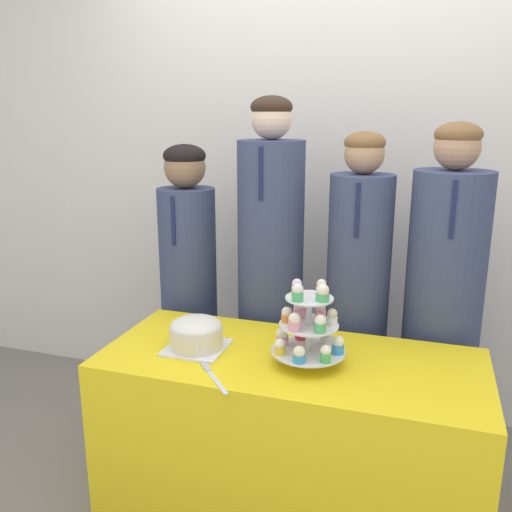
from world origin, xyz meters
TOP-DOWN VIEW (x-y plane):
  - wall_back at (0.00, 1.35)m, footprint 9.00×0.06m
  - table at (0.00, 0.30)m, footprint 1.40×0.61m
  - round_cake at (-0.36, 0.26)m, footprint 0.22×0.22m
  - cake_knife at (-0.23, 0.10)m, footprint 0.18×0.19m
  - cupcake_stand at (0.07, 0.27)m, footprint 0.26×0.26m
  - student_0 at (-0.64, 0.81)m, footprint 0.27×0.28m
  - student_1 at (-0.23, 0.81)m, footprint 0.30×0.30m
  - student_2 at (0.17, 0.81)m, footprint 0.27×0.28m
  - student_3 at (0.53, 0.81)m, footprint 0.32×0.32m

SIDE VIEW (x-z plane):
  - table at x=0.00m, z-range 0.00..0.72m
  - student_0 at x=-0.64m, z-range -0.02..1.43m
  - cake_knife at x=-0.23m, z-range 0.71..0.72m
  - student_2 at x=0.17m, z-range -0.03..1.48m
  - student_3 at x=0.53m, z-range -0.05..1.51m
  - round_cake at x=-0.36m, z-range 0.72..0.84m
  - student_1 at x=-0.23m, z-range -0.04..1.62m
  - cupcake_stand at x=0.07m, z-range 0.70..1.01m
  - wall_back at x=0.00m, z-range 0.00..2.70m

